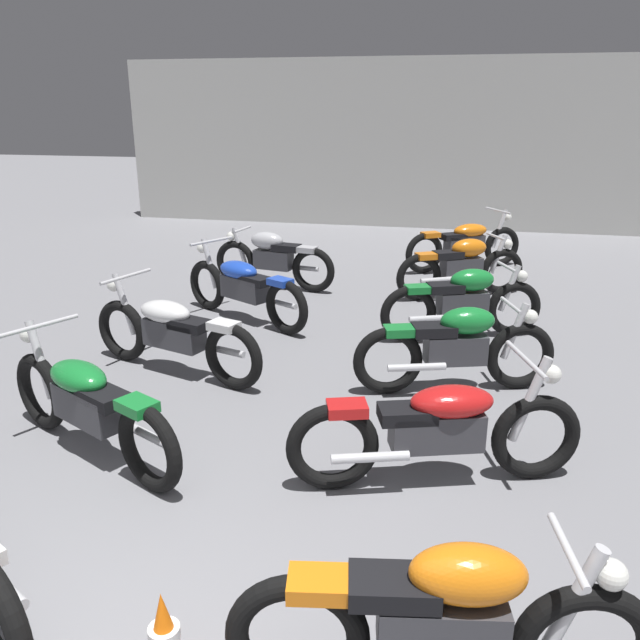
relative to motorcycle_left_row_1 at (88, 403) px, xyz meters
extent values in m
cube|color=#B2B2AD|center=(1.39, 10.58, 1.35)|extent=(12.70, 0.24, 3.60)
torus|color=black|center=(-0.66, 0.33, -0.12)|extent=(0.65, 0.40, 0.67)
torus|color=black|center=(0.68, -0.35, -0.12)|extent=(0.65, 0.40, 0.67)
cylinder|color=silver|center=(-0.59, 0.29, 0.19)|extent=(0.28, 0.19, 0.66)
cube|color=#38383D|center=(0.01, -0.01, -0.02)|extent=(0.70, 0.51, 0.28)
ellipsoid|color=#197F33|center=(-0.08, 0.04, 0.20)|extent=(0.68, 0.56, 0.22)
cube|color=black|center=(0.21, -0.11, 0.12)|extent=(0.47, 0.39, 0.10)
cube|color=#197F33|center=(0.59, -0.30, 0.18)|extent=(0.34, 0.30, 0.08)
cylinder|color=silver|center=(-0.53, 0.27, 0.50)|extent=(0.34, 0.62, 0.04)
sphere|color=white|center=(-0.71, 0.36, 0.38)|extent=(0.14, 0.14, 0.14)
cylinder|color=silver|center=(0.52, -0.12, -0.14)|extent=(0.52, 0.31, 0.07)
torus|color=black|center=(-0.75, 1.89, -0.12)|extent=(0.67, 0.31, 0.67)
torus|color=black|center=(0.68, 1.43, -0.12)|extent=(0.67, 0.31, 0.67)
cylinder|color=silver|center=(-0.67, 1.86, 0.19)|extent=(0.28, 0.15, 0.66)
cube|color=#38383D|center=(-0.04, 1.66, -0.02)|extent=(0.70, 0.43, 0.28)
ellipsoid|color=white|center=(-0.13, 1.69, 0.20)|extent=(0.67, 0.49, 0.22)
cube|color=black|center=(0.17, 1.59, 0.12)|extent=(0.45, 0.35, 0.10)
cube|color=white|center=(0.58, 1.46, 0.18)|extent=(0.33, 0.28, 0.08)
cylinder|color=silver|center=(-0.62, 1.85, 0.50)|extent=(0.24, 0.66, 0.04)
sphere|color=white|center=(-0.81, 1.91, 0.38)|extent=(0.14, 0.14, 0.14)
cylinder|color=silver|center=(0.48, 1.63, -0.14)|extent=(0.54, 0.24, 0.07)
torus|color=black|center=(-0.54, 3.80, -0.12)|extent=(0.64, 0.42, 0.67)
torus|color=black|center=(0.77, 3.07, -0.12)|extent=(0.64, 0.42, 0.67)
cylinder|color=silver|center=(-0.47, 3.76, 0.19)|extent=(0.27, 0.20, 0.66)
cube|color=#38383D|center=(0.11, 3.43, -0.02)|extent=(0.69, 0.53, 0.28)
ellipsoid|color=blue|center=(0.02, 3.48, 0.20)|extent=(0.68, 0.57, 0.22)
cube|color=black|center=(0.30, 3.33, 0.12)|extent=(0.47, 0.41, 0.10)
cube|color=blue|center=(0.68, 3.12, 0.18)|extent=(0.34, 0.31, 0.08)
cylinder|color=silver|center=(-0.42, 3.73, 0.50)|extent=(0.37, 0.61, 0.04)
sphere|color=white|center=(-0.59, 3.83, 0.38)|extent=(0.14, 0.14, 0.14)
cylinder|color=silver|center=(0.61, 3.30, -0.14)|extent=(0.51, 0.33, 0.07)
torus|color=black|center=(-0.61, 5.14, -0.12)|extent=(0.68, 0.23, 0.67)
torus|color=black|center=(0.67, 4.91, -0.12)|extent=(0.68, 0.23, 0.67)
cylinder|color=silver|center=(-0.53, 5.12, 0.14)|extent=(0.25, 0.11, 0.56)
cube|color=#38383D|center=(0.03, 5.02, -0.02)|extent=(0.61, 0.34, 0.28)
ellipsoid|color=#B7B7BC|center=(-0.07, 5.04, 0.26)|extent=(0.56, 0.37, 0.26)
cube|color=black|center=(0.25, 4.98, 0.18)|extent=(0.44, 0.31, 0.10)
cube|color=#B7B7BC|center=(0.57, 4.92, 0.18)|extent=(0.31, 0.25, 0.08)
cylinder|color=silver|center=(-0.47, 5.11, 0.40)|extent=(0.12, 0.48, 0.04)
sphere|color=white|center=(-0.67, 5.15, 0.28)|extent=(0.14, 0.14, 0.14)
cylinder|color=silver|center=(0.45, 5.08, -0.14)|extent=(0.55, 0.17, 0.07)
torus|color=black|center=(2.13, -1.77, -0.12)|extent=(0.68, 0.22, 0.67)
cylinder|color=silver|center=(3.33, -1.57, 0.14)|extent=(0.25, 0.11, 0.56)
cube|color=#38383D|center=(2.77, -1.66, -0.02)|extent=(0.60, 0.33, 0.28)
ellipsoid|color=orange|center=(2.87, -1.65, 0.26)|extent=(0.56, 0.36, 0.26)
cube|color=black|center=(2.55, -1.70, 0.18)|extent=(0.43, 0.30, 0.10)
cube|color=orange|center=(2.23, -1.76, 0.18)|extent=(0.31, 0.24, 0.08)
cylinder|color=silver|center=(3.27, -1.58, 0.40)|extent=(0.12, 0.48, 0.04)
sphere|color=white|center=(3.47, -1.54, 0.28)|extent=(0.14, 0.14, 0.14)
torus|color=black|center=(3.38, 0.40, -0.12)|extent=(0.67, 0.31, 0.67)
torus|color=black|center=(1.95, -0.06, -0.12)|extent=(0.67, 0.31, 0.67)
cylinder|color=silver|center=(3.30, 0.38, 0.19)|extent=(0.28, 0.15, 0.66)
cube|color=#38383D|center=(2.66, 0.17, -0.02)|extent=(0.70, 0.43, 0.28)
ellipsoid|color=red|center=(2.76, 0.20, 0.20)|extent=(0.67, 0.49, 0.22)
cube|color=black|center=(2.45, 0.11, 0.12)|extent=(0.45, 0.35, 0.10)
cube|color=red|center=(2.04, -0.02, 0.18)|extent=(0.33, 0.28, 0.08)
cylinder|color=silver|center=(3.24, 0.36, 0.50)|extent=(0.24, 0.66, 0.04)
sphere|color=white|center=(3.43, 0.42, 0.38)|extent=(0.14, 0.14, 0.14)
cylinder|color=silver|center=(2.23, -0.10, -0.14)|extent=(0.55, 0.23, 0.07)
torus|color=black|center=(3.38, 2.03, -0.12)|extent=(0.67, 0.31, 0.67)
torus|color=black|center=(2.15, 1.64, -0.12)|extent=(0.67, 0.31, 0.67)
cylinder|color=silver|center=(3.31, 2.01, 0.14)|extent=(0.25, 0.14, 0.56)
cube|color=#38383D|center=(2.77, 1.84, -0.02)|extent=(0.62, 0.40, 0.28)
ellipsoid|color=#197F33|center=(2.86, 1.87, 0.26)|extent=(0.58, 0.42, 0.26)
cube|color=black|center=(2.56, 1.77, 0.18)|extent=(0.45, 0.35, 0.10)
cube|color=#197F33|center=(2.24, 1.67, 0.18)|extent=(0.33, 0.28, 0.08)
cylinder|color=silver|center=(3.25, 1.99, 0.40)|extent=(0.18, 0.47, 0.04)
sphere|color=white|center=(3.44, 2.05, 0.28)|extent=(0.14, 0.14, 0.14)
cylinder|color=silver|center=(2.42, 1.59, -0.14)|extent=(0.55, 0.23, 0.07)
torus|color=black|center=(3.42, 3.59, -0.12)|extent=(0.66, 0.35, 0.67)
torus|color=black|center=(2.21, 3.11, -0.12)|extent=(0.66, 0.35, 0.67)
cylinder|color=silver|center=(3.35, 3.56, 0.14)|extent=(0.25, 0.15, 0.56)
cube|color=#38383D|center=(2.82, 3.35, -0.02)|extent=(0.62, 0.43, 0.28)
ellipsoid|color=#197F33|center=(2.91, 3.39, 0.26)|extent=(0.59, 0.45, 0.26)
cube|color=black|center=(2.61, 3.27, 0.18)|extent=(0.46, 0.37, 0.10)
cube|color=#197F33|center=(2.31, 3.15, 0.18)|extent=(0.33, 0.29, 0.08)
cylinder|color=silver|center=(3.29, 3.54, 0.40)|extent=(0.21, 0.46, 0.04)
sphere|color=white|center=(3.48, 3.61, 0.28)|extent=(0.14, 0.14, 0.14)
cylinder|color=silver|center=(2.49, 3.08, -0.14)|extent=(0.54, 0.27, 0.07)
torus|color=black|center=(3.37, 5.42, -0.12)|extent=(0.65, 0.41, 0.67)
torus|color=black|center=(2.21, 4.82, -0.12)|extent=(0.65, 0.41, 0.67)
cylinder|color=silver|center=(3.30, 5.38, 0.14)|extent=(0.25, 0.17, 0.56)
cube|color=#38383D|center=(2.79, 5.12, -0.02)|extent=(0.62, 0.48, 0.28)
ellipsoid|color=orange|center=(2.88, 5.17, 0.26)|extent=(0.59, 0.49, 0.26)
cube|color=black|center=(2.59, 5.02, 0.18)|extent=(0.47, 0.40, 0.10)
cube|color=orange|center=(2.30, 4.87, 0.18)|extent=(0.34, 0.31, 0.08)
cylinder|color=silver|center=(3.24, 5.36, 0.40)|extent=(0.25, 0.44, 0.04)
sphere|color=white|center=(3.42, 5.45, 0.28)|extent=(0.14, 0.14, 0.14)
cylinder|color=silver|center=(2.49, 4.82, -0.14)|extent=(0.52, 0.32, 0.07)
torus|color=black|center=(3.45, 7.19, -0.12)|extent=(0.62, 0.45, 0.67)
torus|color=black|center=(2.19, 6.39, -0.12)|extent=(0.62, 0.45, 0.67)
cylinder|color=silver|center=(3.38, 7.15, 0.19)|extent=(0.27, 0.21, 0.66)
cube|color=#38383D|center=(2.82, 6.79, -0.02)|extent=(0.69, 0.56, 0.28)
ellipsoid|color=orange|center=(2.90, 6.84, 0.20)|extent=(0.68, 0.59, 0.22)
cube|color=black|center=(2.64, 6.67, 0.12)|extent=(0.47, 0.42, 0.10)
cube|color=orange|center=(2.27, 6.44, 0.18)|extent=(0.34, 0.32, 0.08)
cylinder|color=silver|center=(3.33, 7.12, 0.50)|extent=(0.40, 0.59, 0.04)
sphere|color=white|center=(3.50, 7.23, 0.38)|extent=(0.14, 0.14, 0.14)
cylinder|color=silver|center=(2.47, 6.41, -0.14)|extent=(0.50, 0.36, 0.07)
cone|color=orange|center=(1.51, -1.86, -0.16)|extent=(0.24, 0.24, 0.50)
cylinder|color=white|center=(1.51, -1.86, -0.14)|extent=(0.15, 0.15, 0.06)
camera|label=1|loc=(2.73, -4.02, 2.20)|focal=36.11mm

